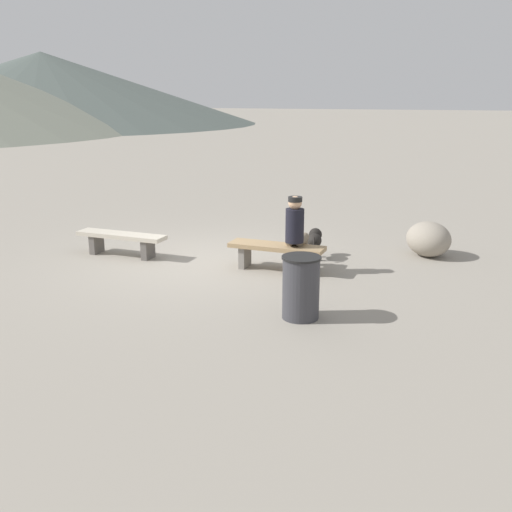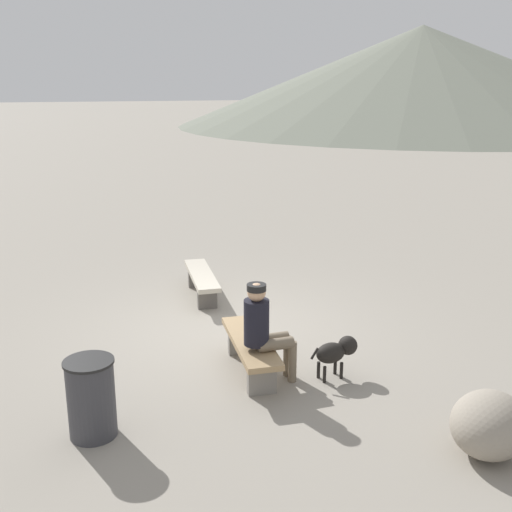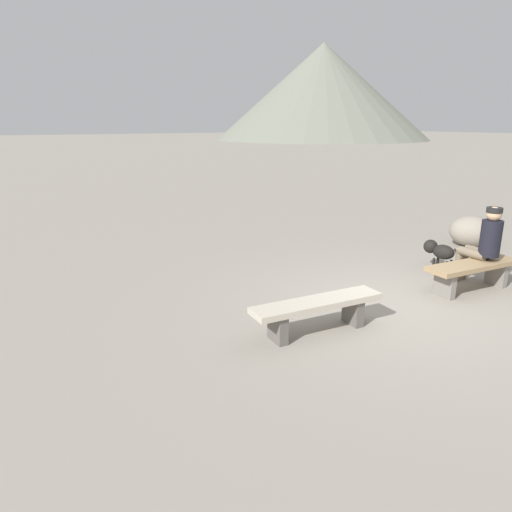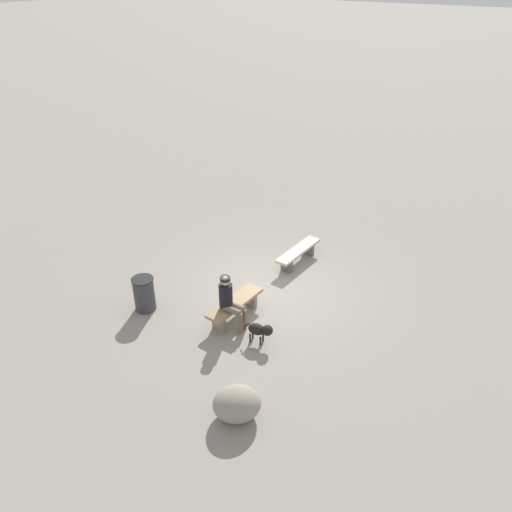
# 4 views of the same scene
# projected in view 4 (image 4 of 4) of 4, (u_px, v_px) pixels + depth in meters

# --- Properties ---
(ground) EXTENTS (210.00, 210.00, 0.06)m
(ground) POSITION_uv_depth(u_px,v_px,m) (269.00, 291.00, 13.16)
(ground) COLOR gray
(bench_left) EXTENTS (1.82, 0.48, 0.44)m
(bench_left) POSITION_uv_depth(u_px,v_px,m) (298.00, 253.00, 14.20)
(bench_left) COLOR #605B56
(bench_left) RESTS_ON ground
(bench_right) EXTENTS (1.71, 0.54, 0.47)m
(bench_right) POSITION_uv_depth(u_px,v_px,m) (235.00, 305.00, 11.98)
(bench_right) COLOR gray
(bench_right) RESTS_ON ground
(seated_person) EXTENTS (0.34, 0.67, 1.34)m
(seated_person) POSITION_uv_depth(u_px,v_px,m) (229.00, 299.00, 11.49)
(seated_person) COLOR black
(seated_person) RESTS_ON ground
(dog) EXTENTS (0.33, 0.68, 0.53)m
(dog) POSITION_uv_depth(u_px,v_px,m) (260.00, 330.00, 11.16)
(dog) COLOR black
(dog) RESTS_ON ground
(trash_bin) EXTENTS (0.54, 0.54, 0.88)m
(trash_bin) POSITION_uv_depth(u_px,v_px,m) (144.00, 294.00, 12.23)
(trash_bin) COLOR #38383D
(trash_bin) RESTS_ON ground
(boulder) EXTENTS (1.19, 1.20, 0.66)m
(boulder) POSITION_uv_depth(u_px,v_px,m) (237.00, 404.00, 9.34)
(boulder) COLOR gray
(boulder) RESTS_ON ground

